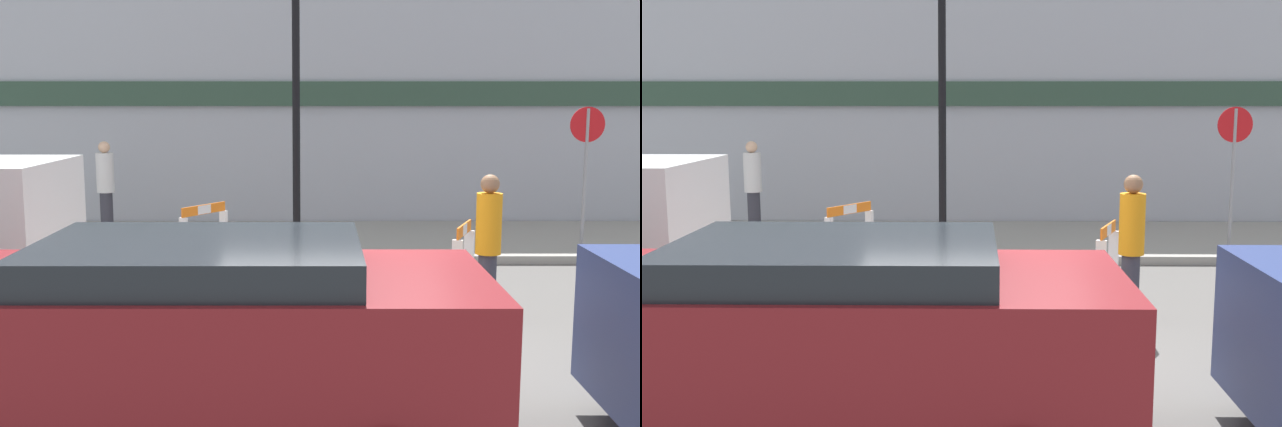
{
  "view_description": "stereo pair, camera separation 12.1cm",
  "coord_description": "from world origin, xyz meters",
  "views": [
    {
      "loc": [
        -0.12,
        -7.48,
        2.66
      ],
      "look_at": [
        -0.17,
        3.51,
        1.0
      ],
      "focal_mm": 42.0,
      "sensor_mm": 36.0,
      "label": 1
    },
    {
      "loc": [
        -0.0,
        -7.47,
        2.66
      ],
      "look_at": [
        -0.17,
        3.51,
        1.0
      ],
      "focal_mm": 42.0,
      "sensor_mm": 36.0,
      "label": 2
    }
  ],
  "objects": [
    {
      "name": "person_worker",
      "position": [
        1.87,
        1.21,
        0.99
      ],
      "size": [
        0.43,
        0.43,
        1.81
      ],
      "rotation": [
        0.0,
        0.0,
        2.42
      ],
      "color": "#33333D",
      "rests_on": "ground_plane"
    },
    {
      "name": "parked_car_1",
      "position": [
        -1.01,
        -2.1,
        0.94
      ],
      "size": [
        4.27,
        2.03,
        1.65
      ],
      "color": "maroon",
      "rests_on": "ground_plane"
    },
    {
      "name": "traffic_cone_1",
      "position": [
        -1.4,
        1.47,
        0.31
      ],
      "size": [
        0.3,
        0.3,
        0.63
      ],
      "color": "black",
      "rests_on": "ground_plane"
    },
    {
      "name": "traffic_cone_2",
      "position": [
        -0.18,
        4.4,
        0.3
      ],
      "size": [
        0.3,
        0.3,
        0.63
      ],
      "color": "black",
      "rests_on": "ground_plane"
    },
    {
      "name": "traffic_cone_4",
      "position": [
        -2.74,
        3.34,
        0.34
      ],
      "size": [
        0.3,
        0.3,
        0.7
      ],
      "color": "black",
      "rests_on": "ground_plane"
    },
    {
      "name": "traffic_cone_3",
      "position": [
        -2.47,
        2.17,
        0.24
      ],
      "size": [
        0.3,
        0.3,
        0.5
      ],
      "color": "black",
      "rests_on": "ground_plane"
    },
    {
      "name": "stop_sign",
      "position": [
        4.4,
        5.24,
        1.76
      ],
      "size": [
        0.6,
        0.06,
        2.42
      ],
      "rotation": [
        0.0,
        0.0,
        3.19
      ],
      "color": "gray",
      "rests_on": "sidewalk_slab"
    },
    {
      "name": "person_pedestrian",
      "position": [
        -4.03,
        6.07,
        1.12
      ],
      "size": [
        0.44,
        0.44,
        1.79
      ],
      "rotation": [
        0.0,
        0.0,
        2.59
      ],
      "color": "#33333D",
      "rests_on": "sidewalk_slab"
    },
    {
      "name": "storefront_facade",
      "position": [
        0.0,
        8.19,
        2.75
      ],
      "size": [
        18.0,
        0.22,
        5.5
      ],
      "color": "#A3A8B2",
      "rests_on": "ground_plane"
    },
    {
      "name": "barricade_0",
      "position": [
        -1.95,
        4.15,
        0.58
      ],
      "size": [
        0.66,
        0.87,
        1.04
      ],
      "rotation": [
        0.0,
        0.0,
        4.1
      ],
      "color": "white",
      "rests_on": "ground_plane"
    },
    {
      "name": "ground_plane",
      "position": [
        0.0,
        0.0,
        0.0
      ],
      "size": [
        60.0,
        60.0,
        0.0
      ],
      "primitive_type": "plane",
      "color": "#565451"
    },
    {
      "name": "traffic_cone_0",
      "position": [
        1.18,
        0.95,
        0.33
      ],
      "size": [
        0.3,
        0.3,
        0.68
      ],
      "color": "black",
      "rests_on": "ground_plane"
    },
    {
      "name": "streetlamp_post",
      "position": [
        -0.52,
        5.18,
        3.44
      ],
      "size": [
        0.44,
        0.44,
        5.13
      ],
      "color": "black",
      "rests_on": "sidewalk_slab"
    },
    {
      "name": "barricade_1",
      "position": [
        1.76,
        2.14,
        0.57
      ],
      "size": [
        0.43,
        0.8,
        1.07
      ],
      "rotation": [
        0.0,
        0.0,
        7.46
      ],
      "color": "white",
      "rests_on": "ground_plane"
    },
    {
      "name": "sidewalk_slab",
      "position": [
        0.0,
        6.31,
        0.07
      ],
      "size": [
        18.0,
        3.61,
        0.14
      ],
      "color": "gray",
      "rests_on": "ground_plane"
    }
  ]
}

